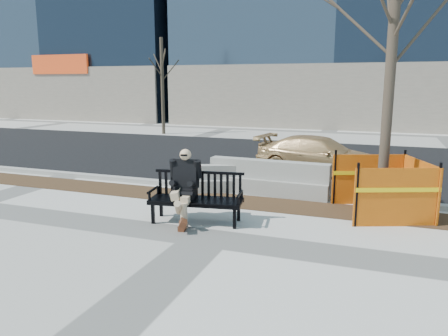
{
  "coord_description": "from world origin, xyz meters",
  "views": [
    {
      "loc": [
        2.95,
        -7.18,
        2.89
      ],
      "look_at": [
        -0.18,
        1.39,
        1.07
      ],
      "focal_mm": 34.7,
      "sensor_mm": 36.0,
      "label": 1
    }
  ],
  "objects": [
    {
      "name": "asphalt_street",
      "position": [
        0.0,
        8.8,
        0.0
      ],
      "size": [
        60.0,
        10.4,
        0.01
      ],
      "primitive_type": "cube",
      "color": "black",
      "rests_on": "ground"
    },
    {
      "name": "mulch_strip",
      "position": [
        0.0,
        2.6,
        0.0
      ],
      "size": [
        40.0,
        1.2,
        0.02
      ],
      "primitive_type": "cube",
      "color": "#47301C",
      "rests_on": "ground"
    },
    {
      "name": "tree_fence",
      "position": [
        3.04,
        2.7,
        0.0
      ],
      "size": [
        3.41,
        3.41,
        6.6
      ],
      "primitive_type": null,
      "rotation": [
        0.0,
        0.0,
        0.37
      ],
      "color": "orange",
      "rests_on": "ground"
    },
    {
      "name": "sedan",
      "position": [
        1.15,
        6.65,
        0.0
      ],
      "size": [
        4.32,
        2.38,
        1.19
      ],
      "primitive_type": "imported",
      "rotation": [
        0.0,
        0.0,
        1.39
      ],
      "color": "tan",
      "rests_on": "ground"
    },
    {
      "name": "seated_man",
      "position": [
        -0.85,
        0.8,
        0.0
      ],
      "size": [
        0.82,
        1.19,
        1.53
      ],
      "primitive_type": null,
      "rotation": [
        0.0,
        0.0,
        0.16
      ],
      "color": "black",
      "rests_on": "ground"
    },
    {
      "name": "jersey_barrier_right",
      "position": [
        0.26,
        3.55,
        0.0
      ],
      "size": [
        3.19,
        0.76,
        0.91
      ],
      "primitive_type": null,
      "rotation": [
        0.0,
        0.0,
        -0.04
      ],
      "color": "gray",
      "rests_on": "ground"
    },
    {
      "name": "far_tree_left",
      "position": [
        -8.71,
        14.72,
        0.0
      ],
      "size": [
        2.27,
        2.27,
        5.73
      ],
      "primitive_type": null,
      "rotation": [
        0.0,
        0.0,
        0.07
      ],
      "color": "#473B2D",
      "rests_on": "ground"
    },
    {
      "name": "jersey_barrier_left",
      "position": [
        -0.55,
        3.58,
        0.0
      ],
      "size": [
        2.57,
        1.49,
        0.74
      ],
      "primitive_type": null,
      "rotation": [
        0.0,
        0.0,
        0.41
      ],
      "color": "gray",
      "rests_on": "ground"
    },
    {
      "name": "bench",
      "position": [
        -0.58,
        0.79,
        0.0
      ],
      "size": [
        2.06,
        1.01,
        1.05
      ],
      "primitive_type": null,
      "rotation": [
        0.0,
        0.0,
        0.16
      ],
      "color": "black",
      "rests_on": "ground"
    },
    {
      "name": "curb",
      "position": [
        0.0,
        3.55,
        0.06
      ],
      "size": [
        60.0,
        0.25,
        0.12
      ],
      "primitive_type": "cube",
      "color": "#9E9B93",
      "rests_on": "ground"
    },
    {
      "name": "ground",
      "position": [
        0.0,
        0.0,
        0.0
      ],
      "size": [
        120.0,
        120.0,
        0.0
      ],
      "primitive_type": "plane",
      "color": "beige",
      "rests_on": "ground"
    }
  ]
}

